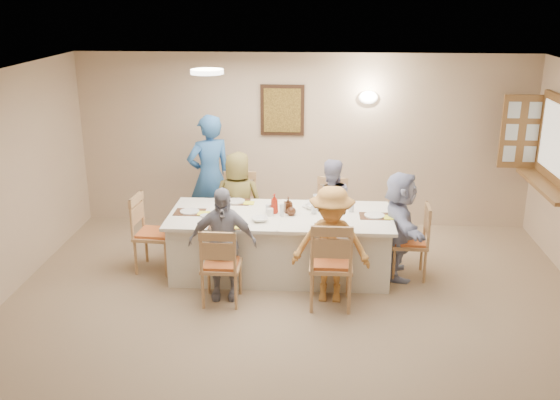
# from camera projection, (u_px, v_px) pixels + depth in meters

# --- Properties ---
(ground) EXTENTS (7.00, 7.00, 0.00)m
(ground) POSITION_uv_depth(u_px,v_px,m) (291.00, 348.00, 6.06)
(ground) COLOR #947B60
(room_walls) EXTENTS (7.00, 7.00, 7.00)m
(room_walls) POSITION_uv_depth(u_px,v_px,m) (292.00, 201.00, 5.58)
(room_walls) COLOR #CDB491
(room_walls) RESTS_ON ground
(wall_picture) EXTENTS (0.62, 0.05, 0.72)m
(wall_picture) POSITION_uv_depth(u_px,v_px,m) (282.00, 110.00, 8.82)
(wall_picture) COLOR #3A2314
(wall_picture) RESTS_ON room_walls
(wall_sconce) EXTENTS (0.26, 0.09, 0.18)m
(wall_sconce) POSITION_uv_depth(u_px,v_px,m) (368.00, 97.00, 8.66)
(wall_sconce) COLOR white
(wall_sconce) RESTS_ON room_walls
(ceiling_light) EXTENTS (0.36, 0.36, 0.05)m
(ceiling_light) POSITION_uv_depth(u_px,v_px,m) (207.00, 72.00, 6.76)
(ceiling_light) COLOR white
(ceiling_light) RESTS_ON room_walls
(hatch_sill) EXTENTS (0.30, 1.50, 0.05)m
(hatch_sill) POSITION_uv_depth(u_px,v_px,m) (546.00, 186.00, 7.84)
(hatch_sill) COLOR olive
(hatch_sill) RESTS_ON room_walls
(shutter_door) EXTENTS (0.55, 0.04, 1.00)m
(shutter_door) POSITION_uv_depth(u_px,v_px,m) (521.00, 132.00, 8.40)
(shutter_door) COLOR olive
(shutter_door) RESTS_ON room_walls
(dining_table) EXTENTS (2.67, 1.13, 0.76)m
(dining_table) POSITION_uv_depth(u_px,v_px,m) (280.00, 244.00, 7.59)
(dining_table) COLOR white
(dining_table) RESTS_ON ground
(chair_back_left) EXTENTS (0.51, 0.51, 1.00)m
(chair_back_left) POSITION_uv_depth(u_px,v_px,m) (240.00, 211.00, 8.34)
(chair_back_left) COLOR tan
(chair_back_left) RESTS_ON ground
(chair_back_right) EXTENTS (0.53, 0.53, 0.95)m
(chair_back_right) POSITION_uv_depth(u_px,v_px,m) (329.00, 215.00, 8.28)
(chair_back_right) COLOR tan
(chair_back_right) RESTS_ON ground
(chair_front_left) EXTENTS (0.44, 0.44, 0.91)m
(chair_front_left) POSITION_uv_depth(u_px,v_px,m) (221.00, 264.00, 6.84)
(chair_front_left) COLOR tan
(chair_front_left) RESTS_ON ground
(chair_front_right) EXTENTS (0.49, 0.49, 1.02)m
(chair_front_right) POSITION_uv_depth(u_px,v_px,m) (331.00, 262.00, 6.75)
(chair_front_right) COLOR tan
(chair_front_right) RESTS_ON ground
(chair_left_end) EXTENTS (0.50, 0.50, 0.97)m
(chair_left_end) POSITION_uv_depth(u_px,v_px,m) (155.00, 233.00, 7.65)
(chair_left_end) COLOR tan
(chair_left_end) RESTS_ON ground
(chair_right_end) EXTENTS (0.45, 0.45, 0.91)m
(chair_right_end) POSITION_uv_depth(u_px,v_px,m) (409.00, 241.00, 7.47)
(chair_right_end) COLOR tan
(chair_right_end) RESTS_ON ground
(diner_back_left) EXTENTS (0.70, 0.50, 1.34)m
(diner_back_left) POSITION_uv_depth(u_px,v_px,m) (238.00, 202.00, 8.17)
(diner_back_left) COLOR brown
(diner_back_left) RESTS_ON ground
(diner_back_right) EXTENTS (0.74, 0.63, 1.27)m
(diner_back_right) POSITION_uv_depth(u_px,v_px,m) (330.00, 207.00, 8.11)
(diner_back_right) COLOR #9796B9
(diner_back_right) RESTS_ON ground
(diner_front_left) EXTENTS (0.79, 0.40, 1.30)m
(diner_front_left) POSITION_uv_depth(u_px,v_px,m) (222.00, 243.00, 6.89)
(diner_front_left) COLOR #9696A5
(diner_front_left) RESTS_ON ground
(diner_front_right) EXTENTS (0.92, 0.60, 1.33)m
(diner_front_right) POSITION_uv_depth(u_px,v_px,m) (331.00, 245.00, 6.82)
(diner_front_right) COLOR #CC8C41
(diner_front_right) RESTS_ON ground
(diner_right_end) EXTENTS (1.26, 0.53, 1.32)m
(diner_right_end) POSITION_uv_depth(u_px,v_px,m) (399.00, 225.00, 7.41)
(diner_right_end) COLOR #ADB5DB
(diner_right_end) RESTS_ON ground
(caregiver) EXTENTS (1.00, 0.98, 1.74)m
(caregiver) POSITION_uv_depth(u_px,v_px,m) (210.00, 177.00, 8.58)
(caregiver) COLOR #3064A8
(caregiver) RESTS_ON ground
(placemat_fl) EXTENTS (0.37, 0.28, 0.01)m
(placemat_fl) POSITION_uv_depth(u_px,v_px,m) (226.00, 225.00, 7.10)
(placemat_fl) COLOR #472B19
(placemat_fl) RESTS_ON dining_table
(plate_fl) EXTENTS (0.23, 0.23, 0.01)m
(plate_fl) POSITION_uv_depth(u_px,v_px,m) (226.00, 225.00, 7.10)
(plate_fl) COLOR white
(plate_fl) RESTS_ON dining_table
(napkin_fl) EXTENTS (0.13, 0.13, 0.01)m
(napkin_fl) POSITION_uv_depth(u_px,v_px,m) (241.00, 227.00, 7.04)
(napkin_fl) COLOR #F9FB34
(napkin_fl) RESTS_ON dining_table
(placemat_fr) EXTENTS (0.38, 0.28, 0.01)m
(placemat_fr) POSITION_uv_depth(u_px,v_px,m) (331.00, 228.00, 7.03)
(placemat_fr) COLOR #472B19
(placemat_fr) RESTS_ON dining_table
(plate_fr) EXTENTS (0.25, 0.25, 0.02)m
(plate_fr) POSITION_uv_depth(u_px,v_px,m) (331.00, 227.00, 7.03)
(plate_fr) COLOR white
(plate_fr) RESTS_ON dining_table
(napkin_fr) EXTENTS (0.14, 0.14, 0.01)m
(napkin_fr) POSITION_uv_depth(u_px,v_px,m) (347.00, 229.00, 6.97)
(napkin_fr) COLOR #F9FB34
(napkin_fr) RESTS_ON dining_table
(placemat_bl) EXTENTS (0.37, 0.27, 0.01)m
(placemat_bl) POSITION_uv_depth(u_px,v_px,m) (235.00, 202.00, 7.90)
(placemat_bl) COLOR #472B19
(placemat_bl) RESTS_ON dining_table
(plate_bl) EXTENTS (0.24, 0.24, 0.02)m
(plate_bl) POSITION_uv_depth(u_px,v_px,m) (235.00, 201.00, 7.90)
(plate_bl) COLOR white
(plate_bl) RESTS_ON dining_table
(napkin_bl) EXTENTS (0.13, 0.13, 0.01)m
(napkin_bl) POSITION_uv_depth(u_px,v_px,m) (249.00, 203.00, 7.84)
(napkin_bl) COLOR #F9FB34
(napkin_bl) RESTS_ON dining_table
(placemat_br) EXTENTS (0.35, 0.26, 0.01)m
(placemat_br) POSITION_uv_depth(u_px,v_px,m) (330.00, 204.00, 7.83)
(placemat_br) COLOR #472B19
(placemat_br) RESTS_ON dining_table
(plate_br) EXTENTS (0.26, 0.26, 0.02)m
(plate_br) POSITION_uv_depth(u_px,v_px,m) (330.00, 203.00, 7.82)
(plate_br) COLOR white
(plate_br) RESTS_ON dining_table
(napkin_br) EXTENTS (0.15, 0.15, 0.01)m
(napkin_br) POSITION_uv_depth(u_px,v_px,m) (345.00, 205.00, 7.77)
(napkin_br) COLOR #F9FB34
(napkin_br) RESTS_ON dining_table
(placemat_le) EXTENTS (0.36, 0.27, 0.01)m
(placemat_le) POSITION_uv_depth(u_px,v_px,m) (190.00, 212.00, 7.53)
(placemat_le) COLOR #472B19
(placemat_le) RESTS_ON dining_table
(plate_le) EXTENTS (0.23, 0.23, 0.01)m
(plate_le) POSITION_uv_depth(u_px,v_px,m) (190.00, 211.00, 7.53)
(plate_le) COLOR white
(plate_le) RESTS_ON dining_table
(napkin_le) EXTENTS (0.14, 0.14, 0.01)m
(napkin_le) POSITION_uv_depth(u_px,v_px,m) (204.00, 213.00, 7.47)
(napkin_le) COLOR #F9FB34
(napkin_le) RESTS_ON dining_table
(placemat_re) EXTENTS (0.35, 0.26, 0.01)m
(placemat_re) POSITION_uv_depth(u_px,v_px,m) (374.00, 216.00, 7.40)
(placemat_re) COLOR #472B19
(placemat_re) RESTS_ON dining_table
(plate_re) EXTENTS (0.24, 0.24, 0.02)m
(plate_re) POSITION_uv_depth(u_px,v_px,m) (374.00, 215.00, 7.39)
(plate_re) COLOR white
(plate_re) RESTS_ON dining_table
(napkin_re) EXTENTS (0.15, 0.15, 0.01)m
(napkin_re) POSITION_uv_depth(u_px,v_px,m) (390.00, 217.00, 7.34)
(napkin_re) COLOR #F9FB34
(napkin_re) RESTS_ON dining_table
(teacup_a) EXTENTS (0.13, 0.13, 0.08)m
(teacup_a) POSITION_uv_depth(u_px,v_px,m) (211.00, 220.00, 7.18)
(teacup_a) COLOR white
(teacup_a) RESTS_ON dining_table
(teacup_b) EXTENTS (0.13, 0.13, 0.09)m
(teacup_b) POSITION_uv_depth(u_px,v_px,m) (316.00, 198.00, 7.91)
(teacup_b) COLOR white
(teacup_b) RESTS_ON dining_table
(bowl_a) EXTENTS (0.27, 0.27, 0.05)m
(bowl_a) POSITION_uv_depth(u_px,v_px,m) (260.00, 219.00, 7.24)
(bowl_a) COLOR white
(bowl_a) RESTS_ON dining_table
(bowl_b) EXTENTS (0.32, 0.32, 0.06)m
(bowl_b) POSITION_uv_depth(u_px,v_px,m) (312.00, 207.00, 7.65)
(bowl_b) COLOR white
(bowl_b) RESTS_ON dining_table
(condiment_ketchup) EXTENTS (0.15, 0.15, 0.24)m
(condiment_ketchup) POSITION_uv_depth(u_px,v_px,m) (274.00, 204.00, 7.47)
(condiment_ketchup) COLOR #A61F0E
(condiment_ketchup) RESTS_ON dining_table
(condiment_brown) EXTENTS (0.14, 0.14, 0.20)m
(condiment_brown) POSITION_uv_depth(u_px,v_px,m) (288.00, 205.00, 7.50)
(condiment_brown) COLOR #3C1F10
(condiment_brown) RESTS_ON dining_table
(condiment_malt) EXTENTS (0.18, 0.18, 0.14)m
(condiment_malt) POSITION_uv_depth(u_px,v_px,m) (291.00, 210.00, 7.41)
(condiment_malt) COLOR #3C1F10
(condiment_malt) RESTS_ON dining_table
(drinking_glass) EXTENTS (0.06, 0.06, 0.10)m
(drinking_glass) POSITION_uv_depth(u_px,v_px,m) (268.00, 208.00, 7.50)
(drinking_glass) COLOR silver
(drinking_glass) RESTS_ON dining_table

